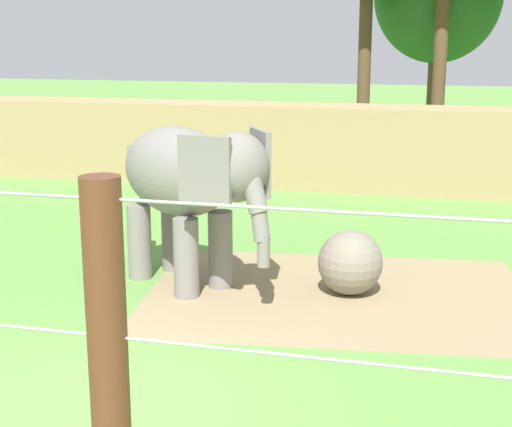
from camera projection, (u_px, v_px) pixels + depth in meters
The scene contains 5 objects.
ground_plane at pixel (98, 411), 8.60m from camera, with size 120.00×120.00×0.00m, color #609342.
dirt_patch at pixel (336, 294), 12.47m from camera, with size 6.21×4.53×0.01m, color #937F5B.
embankment_wall at pixel (312, 146), 21.24m from camera, with size 36.00×1.80×2.29m, color tan.
elephant at pixel (188, 181), 12.49m from camera, with size 3.34×2.75×2.76m.
enrichment_ball at pixel (350, 262), 12.41m from camera, with size 1.07×1.07×1.07m, color gray.
Camera 1 is at (3.68, -7.17, 4.18)m, focal length 52.97 mm.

